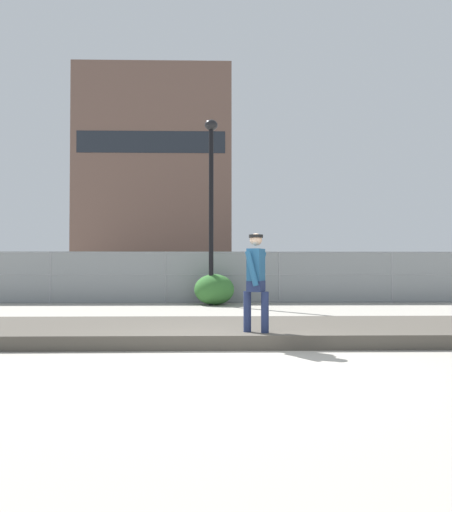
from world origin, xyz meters
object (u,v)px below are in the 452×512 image
(skater, at_px, (256,280))
(parked_car_near, at_px, (113,277))
(skateboard, at_px, (256,343))
(street_lamp, at_px, (211,188))
(shrub_left, at_px, (214,289))

(skater, relative_size, parked_car_near, 0.41)
(skateboard, relative_size, skater, 0.44)
(skateboard, distance_m, parked_car_near, 12.55)
(street_lamp, distance_m, shrub_left, 3.45)
(skateboard, relative_size, parked_car_near, 0.18)
(skateboard, xyz_separation_m, parked_car_near, (-5.14, 11.43, 0.78))
(street_lamp, bearing_deg, shrub_left, 53.54)
(skater, xyz_separation_m, street_lamp, (-0.87, 7.48, 2.85))
(parked_car_near, distance_m, shrub_left, 5.81)
(skateboard, distance_m, street_lamp, 8.49)
(street_lamp, bearing_deg, skateboard, -83.36)
(skateboard, height_order, parked_car_near, parked_car_near)
(street_lamp, distance_m, parked_car_near, 6.61)
(street_lamp, relative_size, shrub_left, 4.63)
(street_lamp, bearing_deg, skater, -83.36)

